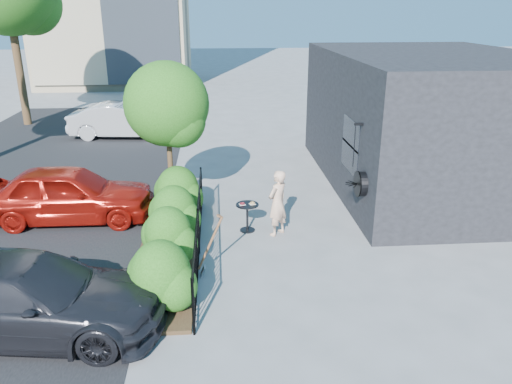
{
  "coord_description": "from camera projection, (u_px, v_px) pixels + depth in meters",
  "views": [
    {
      "loc": [
        -1.02,
        -10.19,
        5.25
      ],
      "look_at": [
        -0.15,
        0.66,
        1.2
      ],
      "focal_mm": 35.0,
      "sensor_mm": 36.0,
      "label": 1
    }
  ],
  "objects": [
    {
      "name": "shrubs",
      "position": [
        171.0,
        224.0,
        11.12
      ],
      "size": [
        1.1,
        5.6,
        1.24
      ],
      "color": "#1C5212",
      "rests_on": "ground"
    },
    {
      "name": "cafe_table",
      "position": [
        247.0,
        212.0,
        12.3
      ],
      "size": [
        0.56,
        0.56,
        0.76
      ],
      "rotation": [
        0.0,
        0.0,
        0.25
      ],
      "color": "black",
      "rests_on": "ground"
    },
    {
      "name": "car_red",
      "position": [
        69.0,
        194.0,
        12.85
      ],
      "size": [
        4.32,
        1.79,
        1.46
      ],
      "primitive_type": "imported",
      "rotation": [
        0.0,
        0.0,
        1.56
      ],
      "color": "#9F150D",
      "rests_on": "ground"
    },
    {
      "name": "woman",
      "position": [
        277.0,
        203.0,
        11.99
      ],
      "size": [
        0.7,
        0.7,
        1.64
      ],
      "primitive_type": "imported",
      "rotation": [
        0.0,
        0.0,
        3.92
      ],
      "color": "#E1AF91",
      "rests_on": "ground"
    },
    {
      "name": "street",
      "position": [
        1.0,
        210.0,
        13.71
      ],
      "size": [
        9.0,
        30.0,
        0.01
      ],
      "primitive_type": "cube",
      "color": "black",
      "rests_on": "ground"
    },
    {
      "name": "shop_building",
      "position": [
        429.0,
        119.0,
        15.34
      ],
      "size": [
        6.22,
        9.0,
        4.0
      ],
      "color": "black",
      "rests_on": "ground"
    },
    {
      "name": "patio_tree",
      "position": [
        169.0,
        109.0,
        12.88
      ],
      "size": [
        2.2,
        2.2,
        3.94
      ],
      "color": "#3F2B19",
      "rests_on": "ground"
    },
    {
      "name": "planting_bed",
      "position": [
        168.0,
        253.0,
        11.25
      ],
      "size": [
        1.3,
        6.0,
        0.08
      ],
      "primitive_type": "cube",
      "color": "#382616",
      "rests_on": "ground"
    },
    {
      "name": "fence",
      "position": [
        198.0,
        231.0,
        11.12
      ],
      "size": [
        0.05,
        6.05,
        1.1
      ],
      "color": "black",
      "rests_on": "ground"
    },
    {
      "name": "shovel",
      "position": [
        209.0,
        249.0,
        10.15
      ],
      "size": [
        0.56,
        0.18,
        1.41
      ],
      "color": "brown",
      "rests_on": "ground"
    },
    {
      "name": "car_darkgrey",
      "position": [
        26.0,
        297.0,
        8.38
      ],
      "size": [
        4.87,
        2.45,
        1.36
      ],
      "primitive_type": "imported",
      "rotation": [
        0.0,
        0.0,
        1.45
      ],
      "color": "black",
      "rests_on": "ground"
    },
    {
      "name": "ground",
      "position": [
        265.0,
        251.0,
        11.43
      ],
      "size": [
        120.0,
        120.0,
        0.0
      ],
      "primitive_type": "plane",
      "color": "gray",
      "rests_on": "ground"
    },
    {
      "name": "car_silver",
      "position": [
        123.0,
        121.0,
        21.14
      ],
      "size": [
        4.54,
        1.95,
        1.46
      ],
      "primitive_type": "imported",
      "rotation": [
        0.0,
        0.0,
        1.48
      ],
      "color": "#BAB9BF",
      "rests_on": "ground"
    }
  ]
}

